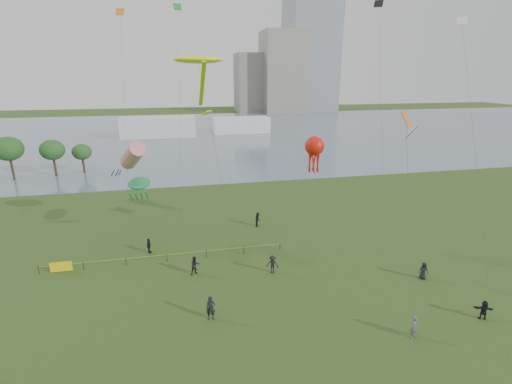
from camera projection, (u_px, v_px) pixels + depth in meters
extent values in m
plane|color=#223B13|center=(285.00, 336.00, 27.16)|extent=(400.00, 400.00, 0.00)
cube|color=slate|center=(198.00, 133.00, 120.28)|extent=(400.00, 120.00, 0.08)
cube|color=gray|center=(283.00, 72.00, 181.45)|extent=(20.00, 20.00, 38.00)
cube|color=slate|center=(252.00, 83.00, 185.76)|extent=(16.00, 18.00, 28.00)
cube|color=silver|center=(159.00, 127.00, 112.31)|extent=(22.00, 8.00, 6.00)
cube|color=white|center=(241.00, 125.00, 120.46)|extent=(18.00, 7.00, 5.00)
cylinder|color=#342618|center=(13.00, 171.00, 66.65)|extent=(0.44, 0.44, 3.53)
ellipsoid|color=#295823|center=(8.00, 149.00, 65.44)|extent=(5.02, 5.02, 4.23)
cylinder|color=#342618|center=(55.00, 168.00, 69.17)|extent=(0.44, 0.44, 3.09)
ellipsoid|color=#295823|center=(52.00, 150.00, 68.11)|extent=(4.39, 4.39, 3.70)
cylinder|color=#342618|center=(84.00, 166.00, 71.79)|extent=(0.44, 0.44, 2.52)
ellipsoid|color=#295823|center=(82.00, 152.00, 70.93)|extent=(3.59, 3.59, 3.03)
cylinder|color=black|center=(39.00, 270.00, 35.50)|extent=(0.07, 0.07, 0.85)
cylinder|color=black|center=(83.00, 266.00, 36.30)|extent=(0.07, 0.07, 0.85)
cylinder|color=black|center=(126.00, 261.00, 37.10)|extent=(0.07, 0.07, 0.85)
cylinder|color=black|center=(167.00, 258.00, 37.90)|extent=(0.07, 0.07, 0.85)
cylinder|color=black|center=(206.00, 254.00, 38.70)|extent=(0.07, 0.07, 0.85)
cylinder|color=black|center=(244.00, 250.00, 39.50)|extent=(0.07, 0.07, 0.85)
cylinder|color=black|center=(280.00, 247.00, 40.31)|extent=(0.07, 0.07, 0.85)
cylinder|color=yellow|center=(167.00, 255.00, 37.80)|extent=(24.00, 0.03, 0.03)
cube|color=yellow|center=(61.00, 267.00, 35.86)|extent=(2.00, 0.04, 1.00)
imported|color=#55575C|center=(414.00, 327.00, 26.81)|extent=(0.76, 0.66, 1.75)
imported|color=black|center=(195.00, 265.00, 35.30)|extent=(1.10, 0.99, 1.87)
imported|color=black|center=(273.00, 264.00, 35.54)|extent=(1.35, 1.09, 1.83)
imported|color=black|center=(149.00, 246.00, 39.60)|extent=(0.64, 1.04, 1.65)
imported|color=black|center=(423.00, 271.00, 34.56)|extent=(0.95, 0.78, 1.68)
imported|color=black|center=(484.00, 310.00, 28.88)|extent=(1.53, 1.03, 1.58)
imported|color=black|center=(211.00, 308.00, 28.80)|extent=(0.76, 0.54, 1.96)
imported|color=black|center=(258.00, 219.00, 46.62)|extent=(0.96, 1.07, 1.79)
cylinder|color=#3F3F42|center=(218.00, 163.00, 36.95)|extent=(2.58, 7.69, 19.74)
ellipsoid|color=#F3FF0D|center=(198.00, 60.00, 37.27)|extent=(4.98, 3.11, 0.78)
cube|color=#F3FF0D|center=(202.00, 86.00, 34.09)|extent=(0.36, 6.98, 4.09)
cube|color=#F3FF0D|center=(207.00, 113.00, 31.19)|extent=(0.95, 0.95, 0.42)
cylinder|color=#3F3F42|center=(139.00, 205.00, 40.14)|extent=(1.12, 6.58, 9.62)
cylinder|color=red|center=(133.00, 156.00, 41.62)|extent=(3.66, 5.11, 3.81)
cylinder|color=blue|center=(120.00, 173.00, 40.71)|extent=(0.60, 1.13, 0.88)
cylinder|color=blue|center=(118.00, 172.00, 41.01)|extent=(0.60, 1.13, 0.88)
cylinder|color=blue|center=(113.00, 172.00, 40.78)|extent=(0.60, 1.13, 0.88)
cylinder|color=blue|center=(112.00, 173.00, 40.35)|extent=(0.60, 1.13, 0.88)
cylinder|color=blue|center=(117.00, 174.00, 40.30)|extent=(0.60, 1.13, 0.88)
cylinder|color=#3F3F42|center=(125.00, 220.00, 39.83)|extent=(3.29, 4.63, 6.76)
ellipsoid|color=#188442|center=(139.00, 183.00, 41.27)|extent=(2.39, 4.30, 0.84)
cylinder|color=#188442|center=(131.00, 197.00, 39.93)|extent=(0.16, 1.79, 1.54)
cylinder|color=#188442|center=(136.00, 196.00, 40.04)|extent=(0.16, 1.79, 1.54)
cylinder|color=#188442|center=(142.00, 196.00, 40.15)|extent=(0.16, 1.79, 1.54)
cylinder|color=#188442|center=(147.00, 196.00, 40.26)|extent=(0.16, 1.79, 1.54)
cylinder|color=#3F3F42|center=(294.00, 199.00, 39.95)|extent=(5.27, 2.98, 10.91)
sphere|color=red|center=(315.00, 146.00, 40.19)|extent=(2.13, 2.13, 2.13)
cylinder|color=red|center=(318.00, 160.00, 40.77)|extent=(0.18, 0.54, 2.60)
cylinder|color=red|center=(315.00, 159.00, 41.13)|extent=(0.49, 0.36, 2.61)
cylinder|color=red|center=(310.00, 160.00, 41.03)|extent=(0.49, 0.36, 2.61)
cylinder|color=red|center=(310.00, 161.00, 40.57)|extent=(0.18, 0.54, 2.60)
cylinder|color=red|center=(313.00, 161.00, 40.22)|extent=(0.49, 0.36, 2.61)
cylinder|color=red|center=(317.00, 161.00, 40.32)|extent=(0.49, 0.36, 2.61)
cylinder|color=#3F3F42|center=(410.00, 226.00, 28.05)|extent=(4.77, 11.18, 14.68)
cube|color=orange|center=(406.00, 119.00, 31.48)|extent=(1.57, 1.57, 1.28)
cylinder|color=orange|center=(411.00, 133.00, 30.95)|extent=(0.08, 1.58, 1.35)
cube|color=orange|center=(120.00, 12.00, 40.17)|extent=(1.04, 1.00, 0.76)
cube|color=black|center=(379.00, 4.00, 38.73)|extent=(0.93, 0.60, 0.76)
cube|color=#198C2D|center=(177.00, 7.00, 41.77)|extent=(1.05, 0.96, 0.76)
cube|color=white|center=(462.00, 21.00, 34.92)|extent=(0.97, 0.68, 0.76)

